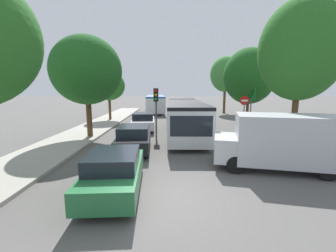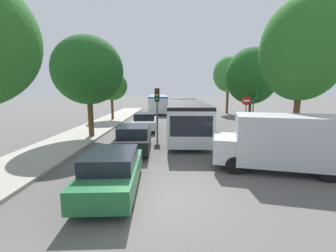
% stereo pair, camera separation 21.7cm
% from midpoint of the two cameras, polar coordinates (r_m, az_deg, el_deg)
% --- Properties ---
extents(ground_plane, '(200.00, 200.00, 0.00)m').
position_cam_midpoint_polar(ground_plane, '(7.40, -2.62, -17.52)').
color(ground_plane, '#565451').
extents(kerb_strip_left, '(3.20, 36.67, 0.14)m').
position_cam_midpoint_polar(kerb_strip_left, '(21.21, -17.68, 0.03)').
color(kerb_strip_left, '#9E998E').
rests_on(kerb_strip_left, ground).
extents(articulated_bus, '(2.66, 16.43, 2.43)m').
position_cam_midpoint_polar(articulated_bus, '(19.41, 3.58, 3.60)').
color(articulated_bus, silver).
rests_on(articulated_bus, ground).
extents(city_bus_rear, '(3.20, 11.28, 2.40)m').
position_cam_midpoint_polar(city_bus_rear, '(33.39, -3.33, 5.98)').
color(city_bus_rear, silver).
rests_on(city_bus_rear, ground).
extents(queued_car_green, '(1.88, 4.00, 1.36)m').
position_cam_midpoint_polar(queued_car_green, '(7.69, -14.16, -11.14)').
color(queued_car_green, '#236638').
rests_on(queued_car_green, ground).
extents(queued_car_black, '(1.93, 4.12, 1.40)m').
position_cam_midpoint_polar(queued_car_black, '(12.36, -9.00, -3.08)').
color(queued_car_black, black).
rests_on(queued_car_black, ground).
extents(queued_car_white, '(1.97, 4.20, 1.43)m').
position_cam_midpoint_polar(queued_car_white, '(18.57, -6.49, 1.18)').
color(queued_car_white, white).
rests_on(queued_car_white, ground).
extents(white_van, '(5.30, 2.98, 2.31)m').
position_cam_midpoint_polar(white_van, '(10.33, 26.52, -3.39)').
color(white_van, '#B7BABF').
rests_on(white_van, ground).
extents(traffic_light, '(0.33, 0.37, 3.40)m').
position_cam_midpoint_polar(traffic_light, '(15.57, -3.35, 6.22)').
color(traffic_light, '#56595E').
rests_on(traffic_light, ground).
extents(no_entry_sign, '(0.70, 0.08, 2.82)m').
position_cam_midpoint_polar(no_entry_sign, '(18.31, 18.57, 4.27)').
color(no_entry_sign, '#56595E').
rests_on(no_entry_sign, ground).
extents(direction_sign_post, '(0.15, 1.40, 3.60)m').
position_cam_midpoint_polar(direction_sign_post, '(20.78, 20.25, 6.64)').
color(direction_sign_post, '#56595E').
rests_on(direction_sign_post, ground).
extents(tree_left_mid, '(4.59, 4.59, 6.81)m').
position_cam_midpoint_polar(tree_left_mid, '(16.12, -20.23, 13.10)').
color(tree_left_mid, '#51381E').
rests_on(tree_left_mid, ground).
extents(tree_left_far, '(3.31, 3.31, 5.26)m').
position_cam_midpoint_polar(tree_left_far, '(24.69, -14.90, 9.87)').
color(tree_left_far, '#51381E').
rests_on(tree_left_far, ground).
extents(tree_right_near, '(4.42, 4.42, 8.21)m').
position_cam_midpoint_polar(tree_right_near, '(14.88, 30.36, 15.71)').
color(tree_right_near, '#51381E').
rests_on(tree_right_near, ground).
extents(tree_right_mid, '(4.63, 4.63, 7.05)m').
position_cam_midpoint_polar(tree_right_mid, '(22.16, 20.05, 11.50)').
color(tree_right_mid, '#51381E').
rests_on(tree_right_mid, ground).
extents(tree_right_far, '(4.10, 4.10, 7.77)m').
position_cam_midpoint_polar(tree_right_far, '(32.28, 14.31, 12.43)').
color(tree_right_far, '#51381E').
rests_on(tree_right_far, ground).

